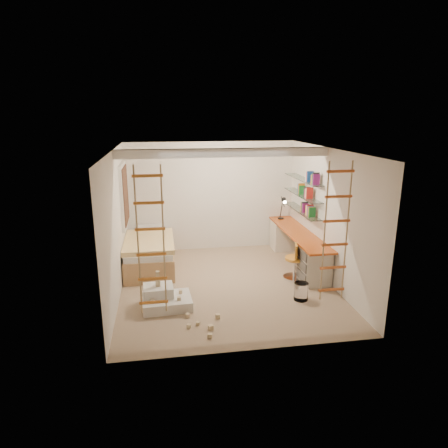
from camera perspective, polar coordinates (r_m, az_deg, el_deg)
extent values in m
plane|color=#9A7A63|center=(7.86, 0.35, -8.69)|extent=(4.50, 4.50, 0.00)
cube|color=white|center=(7.50, 0.00, 10.14)|extent=(4.00, 0.18, 0.16)
cube|color=white|center=(8.77, -14.12, 4.05)|extent=(0.06, 1.15, 1.35)
cube|color=#4C2D1E|center=(8.77, -13.86, 4.06)|extent=(0.02, 1.00, 1.20)
cylinder|color=white|center=(7.35, 10.95, -9.43)|extent=(0.26, 0.26, 0.32)
cube|color=#C04E16|center=(8.78, 10.60, -1.26)|extent=(0.55, 2.80, 0.04)
cube|color=beige|center=(9.88, 8.39, -1.53)|extent=(0.52, 0.55, 0.71)
cube|color=beige|center=(8.02, 12.84, -5.85)|extent=(0.52, 0.55, 0.71)
cube|color=#4C4742|center=(7.83, 11.11, -4.27)|extent=(0.02, 0.50, 0.18)
cube|color=#4C4742|center=(7.91, 11.03, -5.77)|extent=(0.02, 0.50, 0.18)
cube|color=#4C4742|center=(7.99, 10.95, -7.24)|extent=(0.02, 0.50, 0.18)
cube|color=white|center=(8.99, 11.00, 1.90)|extent=(0.25, 1.80, 0.01)
cube|color=white|center=(8.92, 11.12, 4.08)|extent=(0.25, 1.80, 0.01)
cube|color=white|center=(8.86, 11.24, 6.30)|extent=(0.25, 1.80, 0.01)
cube|color=#AD7F51|center=(8.83, -10.52, -4.60)|extent=(1.00, 2.00, 0.45)
cube|color=white|center=(8.74, -10.61, -2.84)|extent=(0.95, 1.95, 0.12)
cube|color=yellow|center=(8.56, -10.67, -2.46)|extent=(1.02, 1.60, 0.10)
cube|color=white|center=(9.47, -10.55, -0.65)|extent=(0.55, 0.35, 0.12)
cylinder|color=black|center=(9.81, 8.12, 0.80)|extent=(0.14, 0.14, 0.02)
cylinder|color=black|center=(9.76, 8.16, 1.88)|extent=(0.02, 0.15, 0.36)
cylinder|color=black|center=(9.61, 8.39, 3.19)|extent=(0.02, 0.27, 0.20)
cone|color=black|center=(9.49, 8.62, 3.33)|extent=(0.12, 0.14, 0.15)
cylinder|color=#FFEABF|center=(9.46, 8.68, 3.11)|extent=(0.08, 0.04, 0.08)
cylinder|color=orange|center=(8.11, 10.09, -4.86)|extent=(0.48, 0.48, 0.06)
cube|color=#BD7924|center=(8.01, 10.25, -3.80)|extent=(0.12, 0.29, 0.28)
cylinder|color=silver|center=(8.18, 10.02, -6.13)|extent=(0.06, 0.06, 0.39)
cylinder|color=silver|center=(8.26, 9.95, -7.53)|extent=(0.55, 0.55, 0.05)
cube|color=silver|center=(7.06, -8.13, -10.98)|extent=(0.85, 0.68, 0.18)
cube|color=silver|center=(7.06, -9.37, -9.39)|extent=(0.52, 0.44, 0.18)
cube|color=#CCB284|center=(7.01, -9.41, -8.42)|extent=(0.08, 0.08, 0.08)
cube|color=#CCB284|center=(6.98, -9.44, -7.86)|extent=(0.07, 0.07, 0.07)
cube|color=#CCB284|center=(6.94, -9.47, -7.13)|extent=(0.06, 0.06, 0.12)
cube|color=#CCB284|center=(6.88, -6.45, -10.53)|extent=(0.06, 0.06, 0.06)
cube|color=#CCB284|center=(7.12, -6.23, -9.59)|extent=(0.06, 0.06, 0.06)
cube|color=#CCB284|center=(6.85, -10.18, -10.80)|extent=(0.06, 0.06, 0.06)
cube|color=#CCB284|center=(6.37, -1.92, -14.54)|extent=(0.07, 0.07, 0.07)
cube|color=#CCB284|center=(6.43, -5.04, -14.27)|extent=(0.07, 0.07, 0.07)
cube|color=#CCB284|center=(6.67, -0.92, -13.02)|extent=(0.07, 0.07, 0.07)
cube|color=#CCB284|center=(6.17, -2.03, -15.62)|extent=(0.07, 0.07, 0.07)
cube|color=#CCB284|center=(6.72, -5.22, -12.86)|extent=(0.07, 0.07, 0.07)
cube|color=#CCB284|center=(6.50, -3.75, -13.91)|extent=(0.07, 0.07, 0.07)
cube|color=#1E722D|center=(8.97, 11.04, 2.62)|extent=(0.14, 0.70, 0.22)
cube|color=orange|center=(8.90, 11.16, 4.81)|extent=(0.14, 0.58, 0.22)
cube|color=#194CA5|center=(8.84, 11.28, 7.04)|extent=(0.14, 0.52, 0.22)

